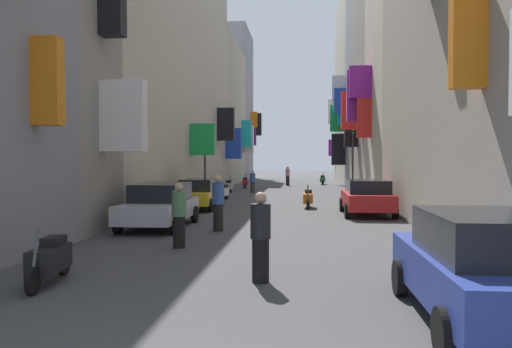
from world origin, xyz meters
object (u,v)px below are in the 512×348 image
(parked_car_yellow, at_px, (199,193))
(scooter_silver, at_px, (229,186))
(traffic_light_far_corner, at_px, (205,152))
(scooter_orange, at_px, (308,198))
(scooter_green, at_px, (323,180))
(parked_car_red, at_px, (367,197))
(pedestrian_near_left, at_px, (261,237))
(parked_car_silver, at_px, (160,205))
(parked_car_blue, at_px, (486,266))
(pedestrian_crossing, at_px, (288,176))
(traffic_light_near_corner, at_px, (353,147))
(pedestrian_near_right, at_px, (218,203))
(scooter_white, at_px, (222,192))
(scooter_red, at_px, (245,182))
(scooter_black, at_px, (50,259))
(pedestrian_mid_street, at_px, (253,182))
(pedestrian_far_away, at_px, (179,215))

(parked_car_yellow, distance_m, scooter_silver, 11.33)
(traffic_light_far_corner, bearing_deg, scooter_orange, -41.51)
(parked_car_yellow, distance_m, scooter_green, 24.02)
(parked_car_red, bearing_deg, pedestrian_near_left, -106.24)
(parked_car_silver, relative_size, parked_car_blue, 1.07)
(scooter_silver, distance_m, scooter_orange, 11.78)
(scooter_orange, distance_m, pedestrian_crossing, 20.31)
(parked_car_silver, xyz_separation_m, traffic_light_near_corner, (8.20, 18.29, 2.40))
(scooter_green, relative_size, pedestrian_near_right, 1.03)
(parked_car_blue, height_order, traffic_light_far_corner, traffic_light_far_corner)
(parked_car_red, relative_size, parked_car_blue, 1.00)
(scooter_white, height_order, traffic_light_near_corner, traffic_light_near_corner)
(scooter_white, bearing_deg, scooter_green, 70.79)
(scooter_green, distance_m, scooter_red, 8.79)
(parked_car_red, height_order, scooter_black, parked_car_red)
(scooter_silver, bearing_deg, parked_car_silver, -89.08)
(scooter_white, bearing_deg, scooter_orange, -40.51)
(scooter_white, xyz_separation_m, pedestrian_mid_street, (1.07, 6.58, 0.30))
(traffic_light_far_corner, bearing_deg, pedestrian_mid_street, 66.77)
(parked_car_blue, bearing_deg, pedestrian_near_right, 121.22)
(pedestrian_near_left, distance_m, traffic_light_near_corner, 26.00)
(parked_car_red, relative_size, parked_car_yellow, 0.95)
(scooter_orange, relative_size, pedestrian_far_away, 1.15)
(pedestrian_near_right, height_order, pedestrian_far_away, pedestrian_near_right)
(parked_car_yellow, relative_size, pedestrian_near_right, 2.41)
(scooter_white, xyz_separation_m, scooter_red, (-0.10, 12.16, -0.00))
(pedestrian_far_away, distance_m, traffic_light_near_corner, 23.19)
(scooter_red, xyz_separation_m, traffic_light_far_corner, (-1.12, -10.93, 2.25))
(pedestrian_near_left, bearing_deg, scooter_black, -172.34)
(parked_car_blue, xyz_separation_m, pedestrian_mid_street, (-6.02, 27.35, -0.05))
(scooter_black, height_order, scooter_green, same)
(parked_car_silver, height_order, scooter_silver, parked_car_silver)
(parked_car_yellow, relative_size, scooter_green, 2.34)
(parked_car_yellow, relative_size, scooter_white, 2.31)
(pedestrian_crossing, bearing_deg, pedestrian_near_left, -89.05)
(pedestrian_near_right, height_order, traffic_light_near_corner, traffic_light_near_corner)
(traffic_light_far_corner, bearing_deg, parked_car_blue, -69.29)
(scooter_red, relative_size, pedestrian_crossing, 1.07)
(scooter_black, bearing_deg, scooter_red, 90.04)
(pedestrian_crossing, bearing_deg, scooter_red, -129.57)
(scooter_green, bearing_deg, pedestrian_crossing, -147.30)
(pedestrian_mid_street, relative_size, pedestrian_far_away, 0.90)
(pedestrian_mid_street, bearing_deg, pedestrian_near_left, -83.89)
(scooter_green, height_order, pedestrian_mid_street, pedestrian_mid_street)
(parked_car_silver, height_order, scooter_white, parked_car_silver)
(scooter_red, bearing_deg, parked_car_blue, -77.68)
(scooter_white, xyz_separation_m, pedestrian_near_right, (1.85, -12.13, 0.44))
(pedestrian_crossing, relative_size, traffic_light_far_corner, 0.43)
(scooter_black, distance_m, scooter_green, 37.89)
(scooter_white, xyz_separation_m, pedestrian_crossing, (3.20, 16.15, 0.38))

